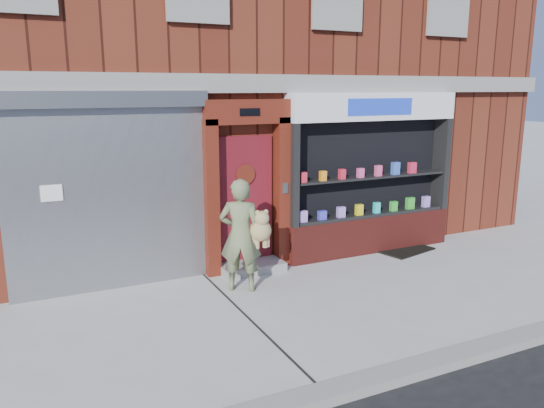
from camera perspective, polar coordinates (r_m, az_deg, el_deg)
ground at (r=8.11m, az=7.65°, el=-10.05°), size 80.00×80.00×0.00m
curb at (r=6.58m, az=18.37°, el=-15.62°), size 60.00×0.30×0.12m
building at (r=12.95m, az=-7.10°, el=16.36°), size 12.00×8.16×8.00m
shutter_bay at (r=8.36m, az=-17.26°, el=2.45°), size 3.10×0.30×3.04m
red_door_bay at (r=8.94m, az=-2.69°, el=1.91°), size 1.52×0.58×2.90m
pharmacy_bay at (r=10.14m, az=10.53°, el=2.47°), size 3.50×0.41×3.00m
woman at (r=8.11m, az=-3.18°, el=-3.29°), size 0.85×0.68×1.76m
doormat at (r=10.64m, az=13.91°, el=-4.75°), size 1.21×0.98×0.03m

